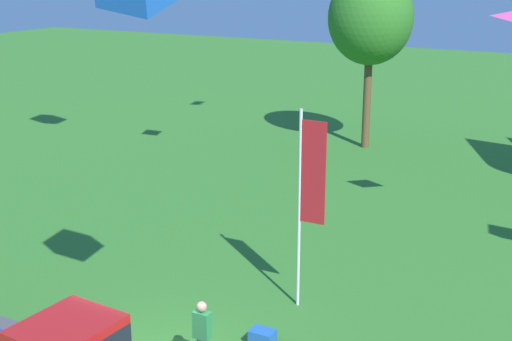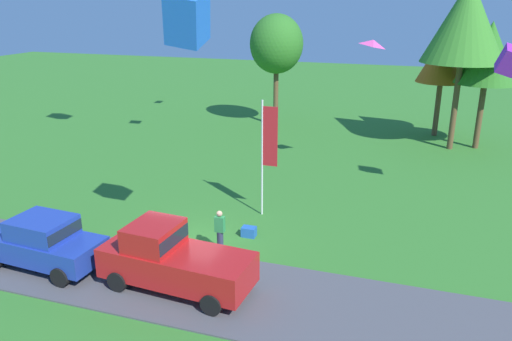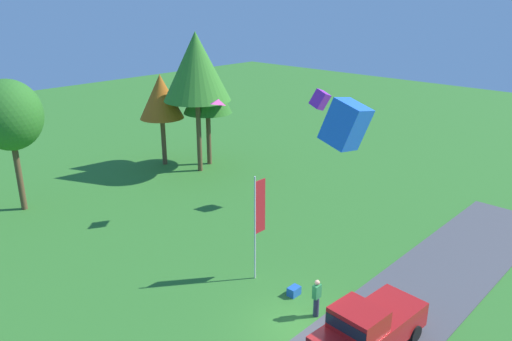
{
  "view_description": "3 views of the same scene",
  "coord_description": "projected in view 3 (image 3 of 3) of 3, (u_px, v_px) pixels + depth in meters",
  "views": [
    {
      "loc": [
        8.42,
        -11.08,
        8.5
      ],
      "look_at": [
        -0.67,
        5.79,
        2.81
      ],
      "focal_mm": 50.0,
      "sensor_mm": 36.0,
      "label": 1
    },
    {
      "loc": [
        7.61,
        -15.34,
        9.03
      ],
      "look_at": [
        1.23,
        4.02,
        2.01
      ],
      "focal_mm": 35.0,
      "sensor_mm": 36.0,
      "label": 2
    },
    {
      "loc": [
        -13.42,
        -10.11,
        12.66
      ],
      "look_at": [
        1.29,
        3.72,
        5.52
      ],
      "focal_mm": 35.0,
      "sensor_mm": 36.0,
      "label": 3
    }
  ],
  "objects": [
    {
      "name": "kite_box_high_right",
      "position": [
        320.0,
        100.0,
        30.11
      ],
      "size": [
        1.06,
        1.11,
        1.41
      ],
      "primitive_type": "cube",
      "rotation": [
        0.38,
        0.3,
        0.07
      ],
      "color": "purple"
    },
    {
      "name": "ground_plane",
      "position": [
        301.0,
        329.0,
        19.97
      ],
      "size": [
        120.0,
        120.0,
        0.0
      ],
      "primitive_type": "plane",
      "color": "#337528"
    },
    {
      "name": "tree_far_right",
      "position": [
        196.0,
        67.0,
        35.4
      ],
      "size": [
        4.87,
        4.87,
        10.27
      ],
      "color": "brown",
      "rests_on": "ground"
    },
    {
      "name": "kite_diamond_high_left",
      "position": [
        219.0,
        102.0,
        27.86
      ],
      "size": [
        1.18,
        0.98,
        0.52
      ],
      "primitive_type": "pyramid",
      "rotation": [
        0.21,
        0.0,
        1.8
      ],
      "color": "#EA4C9E"
    },
    {
      "name": "car_pickup_mid_row",
      "position": [
        367.0,
        328.0,
        18.28
      ],
      "size": [
        5.12,
        2.33,
        2.14
      ],
      "color": "red",
      "rests_on": "ground"
    },
    {
      "name": "person_on_lawn",
      "position": [
        317.0,
        298.0,
        20.51
      ],
      "size": [
        0.36,
        0.24,
        1.71
      ],
      "color": "#2D334C",
      "rests_on": "ground"
    },
    {
      "name": "tree_left_of_center",
      "position": [
        9.0,
        116.0,
        29.2
      ],
      "size": [
        3.84,
        3.84,
        8.1
      ],
      "color": "brown",
      "rests_on": "ground"
    },
    {
      "name": "flag_banner",
      "position": [
        258.0,
        214.0,
        22.66
      ],
      "size": [
        0.71,
        0.08,
        5.12
      ],
      "color": "silver",
      "rests_on": "ground"
    },
    {
      "name": "tree_far_left",
      "position": [
        207.0,
        89.0,
        37.56
      ],
      "size": [
        3.71,
        3.71,
        7.82
      ],
      "color": "brown",
      "rests_on": "ground"
    },
    {
      "name": "tree_lone_near",
      "position": [
        161.0,
        97.0,
        37.68
      ],
      "size": [
        3.34,
        3.34,
        7.06
      ],
      "color": "brown",
      "rests_on": "ground"
    },
    {
      "name": "kite_box_topmost",
      "position": [
        346.0,
        124.0,
        16.94
      ],
      "size": [
        1.31,
        1.51,
        1.91
      ],
      "primitive_type": "cube",
      "rotation": [
        -0.16,
        0.3,
        4.7
      ],
      "color": "blue"
    },
    {
      "name": "cooler_box",
      "position": [
        294.0,
        291.0,
        22.18
      ],
      "size": [
        0.56,
        0.4,
        0.4
      ],
      "primitive_type": "cube",
      "color": "blue",
      "rests_on": "ground"
    }
  ]
}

